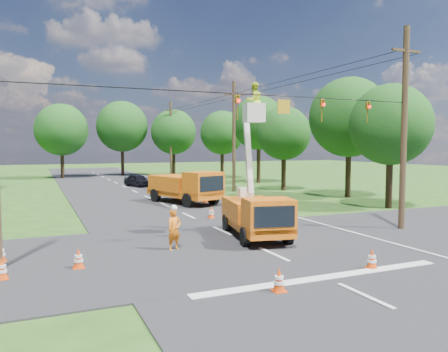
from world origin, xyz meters
name	(u,v)px	position (x,y,z in m)	size (l,w,h in m)	color
ground	(148,198)	(0.00, 20.00, 0.00)	(140.00, 140.00, 0.00)	#254916
road_main	(148,198)	(0.00, 20.00, 0.00)	(12.00, 100.00, 0.06)	black
road_cross	(250,244)	(0.00, 2.00, 0.00)	(56.00, 10.00, 0.07)	black
stop_bar	(325,279)	(0.00, -3.20, 0.00)	(9.00, 0.45, 0.02)	silver
edge_line	(213,195)	(5.60, 20.00, 0.00)	(0.12, 90.00, 0.02)	silver
bucket_truck	(256,205)	(0.84, 3.05, 1.52)	(2.96, 5.63, 7.04)	orange
second_truck	(186,187)	(1.68, 15.46, 1.24)	(4.17, 6.78, 2.39)	orange
ground_worker	(174,230)	(-3.24, 2.29, 0.84)	(0.61, 0.40, 1.68)	#FF5215
distant_car	(138,180)	(1.38, 29.81, 0.64)	(1.51, 3.75, 1.28)	black
traffic_cone_0	(279,280)	(-1.99, -3.73, 0.36)	(0.38, 0.38, 0.71)	#E0420B
traffic_cone_1	(372,259)	(2.10, -2.96, 0.36)	(0.38, 0.38, 0.71)	#E0420B
traffic_cone_2	(211,212)	(0.96, 8.79, 0.36)	(0.38, 0.38, 0.71)	#E0420B
traffic_cone_3	(225,204)	(3.14, 11.75, 0.36)	(0.38, 0.38, 0.71)	#E0420B
traffic_cone_4	(78,259)	(-7.00, 1.05, 0.36)	(0.38, 0.38, 0.71)	#E0420B
traffic_cone_5	(2,269)	(-9.31, 0.70, 0.36)	(0.38, 0.38, 0.71)	#E0420B
traffic_cone_6	(1,253)	(-9.48, 2.99, 0.36)	(0.38, 0.38, 0.71)	#E0420B
traffic_cone_7	(205,198)	(3.12, 15.36, 0.36)	(0.38, 0.38, 0.71)	#E0420B
pole_right_near	(404,127)	(8.50, 2.00, 5.11)	(1.80, 0.30, 10.00)	#4C3823
pole_right_mid	(234,135)	(8.50, 22.00, 5.11)	(1.80, 0.30, 10.00)	#4C3823
pole_right_far	(171,139)	(8.50, 42.00, 5.11)	(1.80, 0.30, 10.00)	#4C3823
signal_span	(296,107)	(2.23, 1.99, 5.88)	(18.00, 0.29, 1.07)	black
tree_right_a	(391,125)	(13.50, 8.00, 5.56)	(5.40, 5.40, 8.28)	#382616
tree_right_b	(349,117)	(15.00, 14.00, 6.43)	(6.40, 6.40, 9.65)	#382616
tree_right_c	(284,133)	(13.20, 21.00, 5.31)	(5.00, 5.00, 7.83)	#382616
tree_right_d	(259,123)	(14.80, 29.00, 6.68)	(6.00, 6.00, 9.70)	#382616
tree_right_e	(222,133)	(13.80, 37.00, 5.81)	(5.60, 5.60, 8.63)	#382616
tree_far_a	(61,130)	(-5.00, 45.00, 6.19)	(6.60, 6.60, 9.50)	#382616
tree_far_b	(122,127)	(3.00, 47.00, 6.81)	(7.00, 7.00, 10.32)	#382616
tree_far_c	(174,132)	(9.50, 44.00, 6.06)	(6.20, 6.20, 9.18)	#382616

